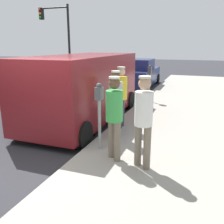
{
  "coord_description": "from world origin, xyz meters",
  "views": [
    {
      "loc": [
        3.44,
        -4.0,
        2.46
      ],
      "look_at": [
        1.65,
        0.8,
        1.05
      ],
      "focal_mm": 39.21,
      "sensor_mm": 36.0,
      "label": 1
    }
  ],
  "objects_px": {
    "pedestrian_in_gray": "(116,100)",
    "traffic_light_corner": "(58,30)",
    "parked_sedan_ahead": "(139,74)",
    "parked_van": "(85,86)",
    "parking_meter_near": "(99,105)",
    "parking_meter_far": "(149,77)",
    "pedestrian_in_yellow": "(121,93)",
    "pedestrian_in_white": "(144,116)",
    "pedestrian_in_green": "(114,113)"
  },
  "relations": [
    {
      "from": "parking_meter_far",
      "to": "traffic_light_corner",
      "type": "xyz_separation_m",
      "value": [
        -8.06,
        6.03,
        2.34
      ]
    },
    {
      "from": "parked_van",
      "to": "traffic_light_corner",
      "type": "distance_m",
      "value": 11.38
    },
    {
      "from": "pedestrian_in_white",
      "to": "parked_van",
      "type": "height_order",
      "value": "parked_van"
    },
    {
      "from": "pedestrian_in_yellow",
      "to": "parking_meter_far",
      "type": "bearing_deg",
      "value": 89.48
    },
    {
      "from": "pedestrian_in_green",
      "to": "pedestrian_in_white",
      "type": "bearing_deg",
      "value": -12.6
    },
    {
      "from": "parked_sedan_ahead",
      "to": "pedestrian_in_gray",
      "type": "bearing_deg",
      "value": -79.24
    },
    {
      "from": "parking_meter_far",
      "to": "pedestrian_in_yellow",
      "type": "height_order",
      "value": "pedestrian_in_yellow"
    },
    {
      "from": "pedestrian_in_yellow",
      "to": "pedestrian_in_green",
      "type": "relative_size",
      "value": 1.01
    },
    {
      "from": "pedestrian_in_yellow",
      "to": "traffic_light_corner",
      "type": "distance_m",
      "value": 12.78
    },
    {
      "from": "pedestrian_in_white",
      "to": "parked_sedan_ahead",
      "type": "relative_size",
      "value": 0.4
    },
    {
      "from": "traffic_light_corner",
      "to": "parked_sedan_ahead",
      "type": "bearing_deg",
      "value": -13.65
    },
    {
      "from": "pedestrian_in_yellow",
      "to": "pedestrian_in_white",
      "type": "height_order",
      "value": "pedestrian_in_white"
    },
    {
      "from": "pedestrian_in_white",
      "to": "pedestrian_in_green",
      "type": "height_order",
      "value": "pedestrian_in_white"
    },
    {
      "from": "parking_meter_near",
      "to": "traffic_light_corner",
      "type": "bearing_deg",
      "value": 125.58
    },
    {
      "from": "pedestrian_in_green",
      "to": "traffic_light_corner",
      "type": "distance_m",
      "value": 14.64
    },
    {
      "from": "pedestrian_in_gray",
      "to": "traffic_light_corner",
      "type": "relative_size",
      "value": 0.33
    },
    {
      "from": "parked_van",
      "to": "parked_sedan_ahead",
      "type": "xyz_separation_m",
      "value": [
        -0.09,
        7.43,
        -0.41
      ]
    },
    {
      "from": "parking_meter_far",
      "to": "pedestrian_in_green",
      "type": "bearing_deg",
      "value": -85.01
    },
    {
      "from": "parked_van",
      "to": "parking_meter_near",
      "type": "bearing_deg",
      "value": -56.53
    },
    {
      "from": "parked_sedan_ahead",
      "to": "parked_van",
      "type": "bearing_deg",
      "value": -89.29
    },
    {
      "from": "parking_meter_far",
      "to": "pedestrian_in_white",
      "type": "distance_m",
      "value": 5.86
    },
    {
      "from": "parking_meter_far",
      "to": "pedestrian_in_white",
      "type": "bearing_deg",
      "value": -79.0
    },
    {
      "from": "parking_meter_far",
      "to": "traffic_light_corner",
      "type": "distance_m",
      "value": 10.34
    },
    {
      "from": "parked_van",
      "to": "traffic_light_corner",
      "type": "xyz_separation_m",
      "value": [
        -6.56,
        9.0,
        2.36
      ]
    },
    {
      "from": "pedestrian_in_white",
      "to": "pedestrian_in_green",
      "type": "bearing_deg",
      "value": 167.4
    },
    {
      "from": "pedestrian_in_gray",
      "to": "pedestrian_in_green",
      "type": "distance_m",
      "value": 1.24
    },
    {
      "from": "pedestrian_in_yellow",
      "to": "parked_van",
      "type": "relative_size",
      "value": 0.33
    },
    {
      "from": "pedestrian_in_white",
      "to": "parked_van",
      "type": "bearing_deg",
      "value": 133.23
    },
    {
      "from": "parking_meter_far",
      "to": "parked_van",
      "type": "height_order",
      "value": "parked_van"
    },
    {
      "from": "pedestrian_in_white",
      "to": "pedestrian_in_gray",
      "type": "xyz_separation_m",
      "value": [
        -1.02,
        1.31,
        -0.05
      ]
    },
    {
      "from": "parking_meter_near",
      "to": "parked_van",
      "type": "relative_size",
      "value": 0.29
    },
    {
      "from": "parking_meter_near",
      "to": "traffic_light_corner",
      "type": "relative_size",
      "value": 0.29
    },
    {
      "from": "parking_meter_near",
      "to": "pedestrian_in_yellow",
      "type": "xyz_separation_m",
      "value": [
        -0.03,
        1.61,
        -0.03
      ]
    },
    {
      "from": "pedestrian_in_gray",
      "to": "parked_sedan_ahead",
      "type": "xyz_separation_m",
      "value": [
        -1.69,
        8.9,
        -0.38
      ]
    },
    {
      "from": "parking_meter_far",
      "to": "parked_van",
      "type": "distance_m",
      "value": 3.32
    },
    {
      "from": "parking_meter_near",
      "to": "pedestrian_in_white",
      "type": "xyz_separation_m",
      "value": [
        1.12,
        -0.52,
        -0.0
      ]
    },
    {
      "from": "pedestrian_in_yellow",
      "to": "parked_van",
      "type": "distance_m",
      "value": 1.61
    },
    {
      "from": "pedestrian_in_green",
      "to": "traffic_light_corner",
      "type": "xyz_separation_m",
      "value": [
        -8.55,
        11.64,
        2.38
      ]
    },
    {
      "from": "pedestrian_in_white",
      "to": "traffic_light_corner",
      "type": "xyz_separation_m",
      "value": [
        -9.18,
        11.78,
        2.34
      ]
    },
    {
      "from": "pedestrian_in_green",
      "to": "parked_van",
      "type": "relative_size",
      "value": 0.33
    },
    {
      "from": "pedestrian_in_gray",
      "to": "parked_sedan_ahead",
      "type": "distance_m",
      "value": 9.07
    },
    {
      "from": "parking_meter_far",
      "to": "parked_van",
      "type": "bearing_deg",
      "value": -116.84
    },
    {
      "from": "pedestrian_in_yellow",
      "to": "pedestrian_in_green",
      "type": "bearing_deg",
      "value": -75.29
    },
    {
      "from": "pedestrian_in_yellow",
      "to": "parked_sedan_ahead",
      "type": "bearing_deg",
      "value": 100.92
    },
    {
      "from": "parking_meter_far",
      "to": "pedestrian_in_gray",
      "type": "xyz_separation_m",
      "value": [
        0.1,
        -4.44,
        -0.05
      ]
    },
    {
      "from": "parked_van",
      "to": "traffic_light_corner",
      "type": "height_order",
      "value": "traffic_light_corner"
    },
    {
      "from": "pedestrian_in_green",
      "to": "parked_sedan_ahead",
      "type": "height_order",
      "value": "pedestrian_in_green"
    },
    {
      "from": "pedestrian_in_yellow",
      "to": "parked_sedan_ahead",
      "type": "distance_m",
      "value": 8.24
    },
    {
      "from": "pedestrian_in_white",
      "to": "parking_meter_far",
      "type": "bearing_deg",
      "value": 101.0
    },
    {
      "from": "parking_meter_near",
      "to": "parking_meter_far",
      "type": "relative_size",
      "value": 1.0
    }
  ]
}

